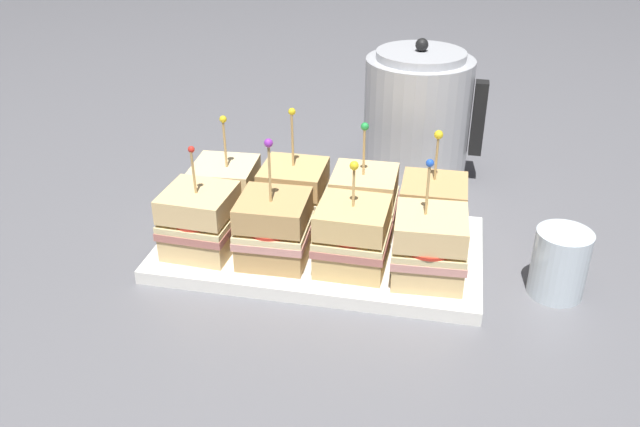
{
  "coord_description": "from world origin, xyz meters",
  "views": [
    {
      "loc": [
        0.16,
        -0.76,
        0.49
      ],
      "look_at": [
        0.0,
        0.0,
        0.06
      ],
      "focal_mm": 38.0,
      "sensor_mm": 36.0,
      "label": 1
    }
  ],
  "objects_px": {
    "sandwich_front_center_right": "(352,237)",
    "kettle_steel": "(417,117)",
    "sandwich_back_far_right": "(433,210)",
    "sandwich_back_center_right": "(364,202)",
    "sandwich_front_center_left": "(274,229)",
    "sandwich_front_far_right": "(429,247)",
    "sandwich_front_far_left": "(200,221)",
    "serving_platter": "(320,249)",
    "sandwich_back_far_left": "(226,191)",
    "sandwich_back_center_left": "(294,195)",
    "drinking_glass": "(560,263)"
  },
  "relations": [
    {
      "from": "sandwich_back_center_right",
      "to": "sandwich_back_far_right",
      "type": "relative_size",
      "value": 1.05
    },
    {
      "from": "sandwich_front_far_right",
      "to": "kettle_steel",
      "type": "xyz_separation_m",
      "value": [
        -0.04,
        0.33,
        0.04
      ]
    },
    {
      "from": "sandwich_front_far_right",
      "to": "sandwich_back_far_left",
      "type": "distance_m",
      "value": 0.31
    },
    {
      "from": "sandwich_back_far_left",
      "to": "sandwich_back_far_right",
      "type": "xyz_separation_m",
      "value": [
        0.29,
        0.0,
        0.0
      ]
    },
    {
      "from": "sandwich_back_far_left",
      "to": "drinking_glass",
      "type": "height_order",
      "value": "sandwich_back_far_left"
    },
    {
      "from": "sandwich_back_far_right",
      "to": "sandwich_back_center_right",
      "type": "bearing_deg",
      "value": 179.59
    },
    {
      "from": "serving_platter",
      "to": "sandwich_back_far_right",
      "type": "height_order",
      "value": "sandwich_back_far_right"
    },
    {
      "from": "sandwich_back_far_right",
      "to": "sandwich_back_far_left",
      "type": "bearing_deg",
      "value": -179.68
    },
    {
      "from": "sandwich_front_far_left",
      "to": "sandwich_back_far_left",
      "type": "xyz_separation_m",
      "value": [
        0.0,
        0.09,
        -0.0
      ]
    },
    {
      "from": "sandwich_back_far_left",
      "to": "sandwich_back_center_right",
      "type": "height_order",
      "value": "sandwich_back_center_right"
    },
    {
      "from": "sandwich_back_far_right",
      "to": "drinking_glass",
      "type": "distance_m",
      "value": 0.18
    },
    {
      "from": "sandwich_back_center_right",
      "to": "drinking_glass",
      "type": "height_order",
      "value": "sandwich_back_center_right"
    },
    {
      "from": "sandwich_front_center_right",
      "to": "kettle_steel",
      "type": "bearing_deg",
      "value": 80.89
    },
    {
      "from": "sandwich_front_far_right",
      "to": "sandwich_front_center_left",
      "type": "bearing_deg",
      "value": 179.05
    },
    {
      "from": "serving_platter",
      "to": "sandwich_back_far_right",
      "type": "distance_m",
      "value": 0.16
    },
    {
      "from": "sandwich_front_center_left",
      "to": "sandwich_back_far_right",
      "type": "bearing_deg",
      "value": 26.32
    },
    {
      "from": "sandwich_front_far_left",
      "to": "kettle_steel",
      "type": "xyz_separation_m",
      "value": [
        0.25,
        0.32,
        0.04
      ]
    },
    {
      "from": "serving_platter",
      "to": "sandwich_front_far_left",
      "type": "height_order",
      "value": "sandwich_front_far_left"
    },
    {
      "from": "sandwich_front_center_left",
      "to": "drinking_glass",
      "type": "bearing_deg",
      "value": 3.29
    },
    {
      "from": "sandwich_front_center_left",
      "to": "sandwich_back_center_left",
      "type": "relative_size",
      "value": 1.0
    },
    {
      "from": "sandwich_front_far_right",
      "to": "sandwich_back_far_left",
      "type": "xyz_separation_m",
      "value": [
        -0.29,
        0.1,
        -0.0
      ]
    },
    {
      "from": "sandwich_back_center_left",
      "to": "sandwich_back_center_right",
      "type": "relative_size",
      "value": 1.06
    },
    {
      "from": "kettle_steel",
      "to": "sandwich_back_far_left",
      "type": "bearing_deg",
      "value": -137.23
    },
    {
      "from": "sandwich_front_center_right",
      "to": "sandwich_front_far_left",
      "type": "bearing_deg",
      "value": -179.66
    },
    {
      "from": "sandwich_back_far_left",
      "to": "sandwich_back_center_left",
      "type": "distance_m",
      "value": 0.1
    },
    {
      "from": "sandwich_front_far_left",
      "to": "sandwich_back_center_right",
      "type": "height_order",
      "value": "sandwich_back_center_right"
    },
    {
      "from": "sandwich_front_center_left",
      "to": "sandwich_back_center_left",
      "type": "xyz_separation_m",
      "value": [
        0.0,
        0.1,
        -0.0
      ]
    },
    {
      "from": "sandwich_back_far_right",
      "to": "drinking_glass",
      "type": "xyz_separation_m",
      "value": [
        0.16,
        -0.08,
        -0.02
      ]
    },
    {
      "from": "serving_platter",
      "to": "kettle_steel",
      "type": "xyz_separation_m",
      "value": [
        0.1,
        0.28,
        0.09
      ]
    },
    {
      "from": "sandwich_front_far_left",
      "to": "sandwich_back_far_right",
      "type": "distance_m",
      "value": 0.31
    },
    {
      "from": "sandwich_front_center_right",
      "to": "sandwich_front_center_left",
      "type": "bearing_deg",
      "value": -179.05
    },
    {
      "from": "drinking_glass",
      "to": "sandwich_back_center_right",
      "type": "bearing_deg",
      "value": 163.15
    },
    {
      "from": "sandwich_back_center_left",
      "to": "sandwich_front_center_right",
      "type": "bearing_deg",
      "value": -44.48
    },
    {
      "from": "sandwich_front_far_right",
      "to": "kettle_steel",
      "type": "distance_m",
      "value": 0.33
    },
    {
      "from": "serving_platter",
      "to": "sandwich_back_center_right",
      "type": "distance_m",
      "value": 0.09
    },
    {
      "from": "sandwich_front_center_left",
      "to": "sandwich_back_far_right",
      "type": "height_order",
      "value": "sandwich_front_center_left"
    },
    {
      "from": "sandwich_back_center_left",
      "to": "serving_platter",
      "type": "bearing_deg",
      "value": -46.44
    },
    {
      "from": "sandwich_front_far_right",
      "to": "sandwich_back_far_right",
      "type": "bearing_deg",
      "value": 91.12
    },
    {
      "from": "serving_platter",
      "to": "sandwich_front_center_left",
      "type": "distance_m",
      "value": 0.09
    },
    {
      "from": "sandwich_front_center_left",
      "to": "sandwich_front_center_right",
      "type": "relative_size",
      "value": 1.16
    },
    {
      "from": "serving_platter",
      "to": "sandwich_back_far_left",
      "type": "bearing_deg",
      "value": 162.5
    },
    {
      "from": "sandwich_back_center_left",
      "to": "sandwich_back_far_right",
      "type": "relative_size",
      "value": 1.11
    },
    {
      "from": "sandwich_back_center_left",
      "to": "sandwich_back_far_left",
      "type": "bearing_deg",
      "value": -177.69
    },
    {
      "from": "sandwich_front_far_left",
      "to": "sandwich_back_center_right",
      "type": "bearing_deg",
      "value": 25.69
    },
    {
      "from": "sandwich_front_far_left",
      "to": "sandwich_front_center_left",
      "type": "relative_size",
      "value": 0.89
    },
    {
      "from": "sandwich_front_center_left",
      "to": "sandwich_back_far_right",
      "type": "relative_size",
      "value": 1.11
    },
    {
      "from": "sandwich_back_center_right",
      "to": "kettle_steel",
      "type": "height_order",
      "value": "kettle_steel"
    },
    {
      "from": "sandwich_back_center_left",
      "to": "sandwich_front_center_left",
      "type": "bearing_deg",
      "value": -91.24
    },
    {
      "from": "sandwich_front_center_left",
      "to": "sandwich_back_far_left",
      "type": "bearing_deg",
      "value": 135.6
    },
    {
      "from": "sandwich_front_center_right",
      "to": "drinking_glass",
      "type": "distance_m",
      "value": 0.25
    }
  ]
}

